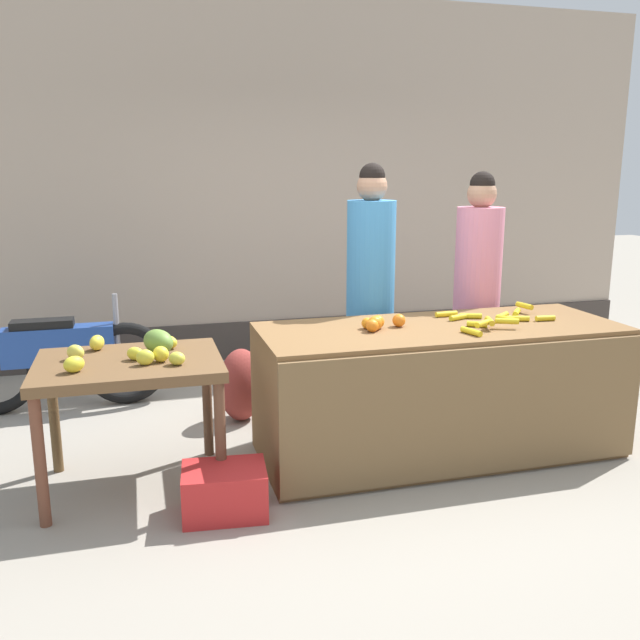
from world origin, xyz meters
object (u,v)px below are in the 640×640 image
object	(u,v)px
parked_motorcycle	(60,358)
produce_crate	(225,491)
vendor_woman_blue_shirt	(370,294)
vendor_woman_pink_shirt	(477,294)
produce_sack	(241,385)

from	to	relation	value
parked_motorcycle	produce_crate	bearing A→B (deg)	-63.13
vendor_woman_blue_shirt	vendor_woman_pink_shirt	distance (m)	0.83
vendor_woman_pink_shirt	vendor_woman_blue_shirt	bearing A→B (deg)	178.16
vendor_woman_blue_shirt	produce_sack	distance (m)	1.14
produce_crate	produce_sack	bearing A→B (deg)	77.29
vendor_woman_pink_shirt	produce_sack	bearing A→B (deg)	172.28
vendor_woman_blue_shirt	produce_crate	bearing A→B (deg)	-136.85
vendor_woman_blue_shirt	vendor_woman_pink_shirt	bearing A→B (deg)	-1.84
vendor_woman_blue_shirt	parked_motorcycle	world-z (taller)	vendor_woman_blue_shirt
vendor_woman_blue_shirt	produce_crate	xyz separation A→B (m)	(-1.21, -1.13, -0.80)
vendor_woman_blue_shirt	produce_sack	bearing A→B (deg)	167.07
vendor_woman_pink_shirt	produce_crate	bearing A→B (deg)	-151.44
parked_motorcycle	produce_sack	size ratio (longest dim) A/B	2.99
vendor_woman_blue_shirt	parked_motorcycle	size ratio (longest dim) A/B	1.15
vendor_woman_pink_shirt	produce_crate	world-z (taller)	vendor_woman_pink_shirt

